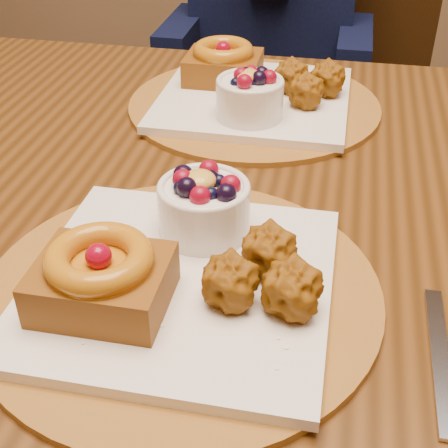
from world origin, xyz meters
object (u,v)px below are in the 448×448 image
at_px(dining_table, 226,229).
at_px(place_setting_far, 252,92).
at_px(place_setting_near, 179,267).
at_px(chair_far, 339,105).

bearing_deg(dining_table, place_setting_far, 90.84).
height_order(place_setting_near, place_setting_far, same).
bearing_deg(place_setting_far, dining_table, -89.16).
relative_size(dining_table, place_setting_near, 4.21).
xyz_separation_m(place_setting_far, chair_far, (0.13, 0.66, -0.29)).
bearing_deg(place_setting_far, chair_far, 78.97).
bearing_deg(place_setting_near, dining_table, 89.15).
relative_size(place_setting_near, chair_far, 0.43).
xyz_separation_m(place_setting_near, place_setting_far, (0.00, 0.43, -0.00)).
distance_m(place_setting_near, place_setting_far, 0.43).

